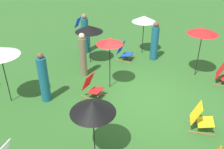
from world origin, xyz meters
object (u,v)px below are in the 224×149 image
deckchair_9 (80,26)px  umbrella_3 (89,29)px  deckchair_2 (124,52)px  person_1 (44,79)px  umbrella_5 (144,19)px  person_2 (83,56)px  deckchair_3 (200,119)px  person_0 (155,42)px  umbrella_1 (93,107)px  umbrella_2 (203,31)px  umbrella_4 (110,41)px  deckchair_4 (224,75)px  person_3 (85,35)px  deckchair_6 (92,87)px

deckchair_9 → umbrella_3: (-2.92, -2.60, 1.17)m
deckchair_2 → person_1: person_1 is taller
umbrella_5 → person_2: (-3.09, 1.19, -0.79)m
deckchair_3 → person_1: (-1.04, 4.84, 0.46)m
deckchair_3 → person_0: 4.66m
deckchair_2 → umbrella_1: size_ratio=0.50×
umbrella_2 → person_1: (-4.19, 4.01, -1.01)m
umbrella_4 → person_1: bearing=140.2°
deckchair_4 → deckchair_9: bearing=66.4°
deckchair_2 → umbrella_4: 2.77m
person_0 → person_2: person_2 is taller
person_2 → deckchair_3: bearing=158.1°
deckchair_4 → person_3: size_ratio=0.45×
person_3 → deckchair_2: bearing=147.1°
deckchair_2 → umbrella_2: 3.46m
deckchair_9 → umbrella_5: umbrella_5 is taller
deckchair_4 → deckchair_9: (1.98, 7.92, 0.00)m
deckchair_6 → umbrella_3: (2.16, 1.49, 1.17)m
umbrella_5 → person_3: person_3 is taller
deckchair_9 → deckchair_3: bearing=-132.5°
deckchair_2 → deckchair_4: same height
deckchair_4 → umbrella_4: umbrella_4 is taller
umbrella_4 → person_0: size_ratio=1.10×
deckchair_9 → umbrella_2: bearing=-114.5°
deckchair_6 → umbrella_5: (4.17, -0.10, 1.27)m
deckchair_9 → umbrella_1: (-7.26, -5.58, 1.14)m
person_0 → person_2: bearing=-159.9°
umbrella_2 → umbrella_5: (0.92, 2.69, -0.20)m
deckchair_9 → person_3: 2.85m
umbrella_1 → person_3: person_3 is taller
deckchair_3 → umbrella_1: umbrella_1 is taller
umbrella_3 → deckchair_2: bearing=-50.0°
deckchair_9 → umbrella_2: 7.26m
deckchair_6 → person_0: size_ratio=0.48×
umbrella_4 → person_2: bearing=78.8°
umbrella_5 → person_2: bearing=159.0°
deckchair_6 → person_3: 3.75m
deckchair_2 → deckchair_3: size_ratio=0.96×
deckchair_3 → deckchair_2: bearing=35.7°
deckchair_3 → deckchair_4: (3.01, -0.22, 0.00)m
deckchair_3 → umbrella_5: bearing=23.9°
deckchair_2 → deckchair_6: same height
umbrella_4 → person_0: bearing=-10.6°
person_3 → umbrella_4: bearing=101.7°
deckchair_2 → deckchair_3: 4.98m
deckchair_3 → umbrella_1: 3.31m
umbrella_1 → person_1: size_ratio=0.95×
umbrella_3 → person_2: person_2 is taller
person_2 → person_1: bearing=76.2°
person_1 → umbrella_5: bearing=150.9°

